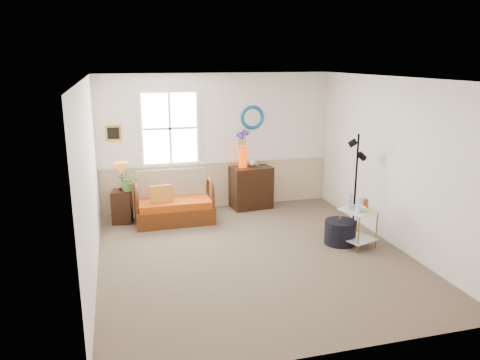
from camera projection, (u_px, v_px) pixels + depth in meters
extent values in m
cube|color=brown|center=(254.00, 255.00, 7.00)|extent=(4.50, 5.00, 0.01)
cube|color=white|center=(255.00, 78.00, 6.35)|extent=(4.50, 5.00, 0.01)
cube|color=white|center=(217.00, 142.00, 9.01)|extent=(4.50, 0.01, 2.60)
cube|color=white|center=(332.00, 232.00, 4.34)|extent=(4.50, 0.01, 2.60)
cube|color=white|center=(90.00, 182.00, 6.11)|extent=(0.01, 5.00, 2.60)
cube|color=white|center=(393.00, 162.00, 7.24)|extent=(0.01, 5.00, 2.60)
cube|color=#CBB284|center=(218.00, 185.00, 9.21)|extent=(4.46, 0.02, 0.90)
cube|color=white|center=(218.00, 161.00, 9.08)|extent=(4.46, 0.04, 0.06)
cube|color=gold|center=(113.00, 133.00, 8.45)|extent=(0.28, 0.03, 0.28)
torus|color=#12679C|center=(252.00, 117.00, 9.05)|extent=(0.47, 0.07, 0.47)
imported|color=#49813A|center=(128.00, 183.00, 8.22)|extent=(0.43, 0.46, 0.30)
cylinder|color=black|center=(340.00, 232.00, 7.42)|extent=(0.62, 0.62, 0.38)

